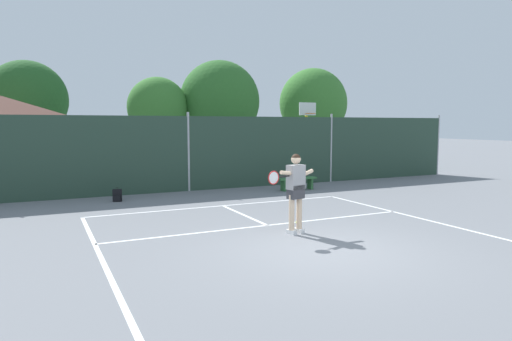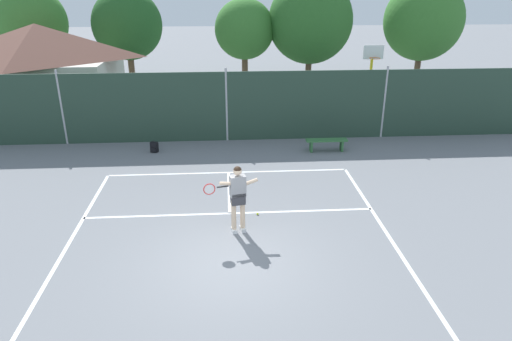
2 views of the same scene
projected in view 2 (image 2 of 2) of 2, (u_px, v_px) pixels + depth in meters
The scene contains 10 objects.
ground_plane at pixel (232, 262), 10.86m from camera, with size 120.00×120.00×0.00m, color slate.
court_markings at pixel (231, 248), 11.46m from camera, with size 8.30×11.10×0.01m.
chainlink_fence at pixel (227, 107), 18.61m from camera, with size 26.09×0.09×2.98m.
basketball_hoop at pixel (371, 74), 20.44m from camera, with size 0.90×0.67×3.55m.
clubhouse_building at pixel (42, 70), 21.62m from camera, with size 7.02×5.75×4.34m.
treeline_backdrop at pixel (262, 23), 26.75m from camera, with size 26.99×4.45×6.41m.
tennis_player at pixel (237, 193), 11.78m from camera, with size 1.39×0.46×1.85m.
tennis_ball at pixel (258, 214), 13.05m from camera, with size 0.07×0.07×0.07m, color #CCE033.
backpack_black at pixel (154, 147), 17.75m from camera, with size 0.32×0.30×0.46m.
courtside_bench at pixel (327, 142), 17.79m from camera, with size 1.60×0.36×0.48m.
Camera 2 is at (-0.06, -9.22, 6.17)m, focal length 32.33 mm.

